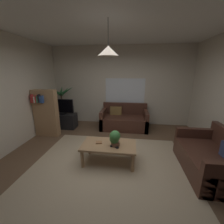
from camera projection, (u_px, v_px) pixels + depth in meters
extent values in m
cube|color=brown|center=(110.00, 162.00, 3.15)|extent=(4.93, 5.10, 0.02)
cube|color=tan|center=(109.00, 168.00, 2.96)|extent=(3.20, 2.80, 0.01)
cube|color=beige|center=(120.00, 86.00, 5.24)|extent=(5.05, 0.06, 2.78)
cube|color=white|center=(110.00, 16.00, 2.40)|extent=(4.93, 5.10, 0.02)
cube|color=white|center=(125.00, 94.00, 5.26)|extent=(1.41, 0.01, 1.10)
cube|color=#47281E|center=(124.00, 122.00, 4.98)|extent=(1.57, 0.88, 0.42)
cube|color=#47281E|center=(125.00, 108.00, 5.24)|extent=(1.57, 0.12, 0.40)
cube|color=#47281E|center=(103.00, 118.00, 5.05)|extent=(0.12, 0.88, 0.64)
cube|color=#47281E|center=(146.00, 120.00, 4.86)|extent=(0.12, 0.88, 0.64)
cube|color=brown|center=(116.00, 111.00, 5.12)|extent=(0.40, 0.12, 0.28)
cube|color=#47281E|center=(208.00, 162.00, 2.80)|extent=(0.88, 1.44, 0.42)
cube|color=#47281E|center=(195.00, 141.00, 3.41)|extent=(0.88, 0.12, 0.64)
cube|color=#A87F56|center=(109.00, 145.00, 3.06)|extent=(1.13, 0.64, 0.04)
cylinder|color=#A87F56|center=(82.00, 159.00, 2.93)|extent=(0.07, 0.07, 0.38)
cylinder|color=#A87F56|center=(133.00, 163.00, 2.81)|extent=(0.07, 0.07, 0.38)
cylinder|color=#A87F56|center=(89.00, 146.00, 3.43)|extent=(0.07, 0.07, 0.38)
cylinder|color=#A87F56|center=(133.00, 149.00, 3.30)|extent=(0.07, 0.07, 0.38)
cube|color=#99663F|center=(99.00, 142.00, 3.11)|extent=(0.15, 0.14, 0.02)
cube|color=black|center=(114.00, 146.00, 2.97)|extent=(0.17, 0.09, 0.02)
cube|color=black|center=(116.00, 147.00, 2.93)|extent=(0.15, 0.15, 0.02)
cylinder|color=brown|center=(115.00, 144.00, 2.99)|extent=(0.18, 0.18, 0.08)
sphere|color=#3D7F3D|center=(114.00, 139.00, 2.96)|extent=(0.20, 0.20, 0.20)
sphere|color=#3D7F3D|center=(115.00, 136.00, 2.92)|extent=(0.22, 0.22, 0.22)
cube|color=black|center=(63.00, 121.00, 5.04)|extent=(0.90, 0.44, 0.50)
cube|color=black|center=(62.00, 106.00, 4.88)|extent=(0.83, 0.05, 0.46)
cube|color=black|center=(61.00, 106.00, 4.85)|extent=(0.79, 0.00, 0.42)
cube|color=black|center=(62.00, 113.00, 4.95)|extent=(0.24, 0.16, 0.04)
cylinder|color=#4C4C51|center=(64.00, 119.00, 5.49)|extent=(0.32, 0.32, 0.30)
cylinder|color=brown|center=(62.00, 105.00, 5.34)|extent=(0.05, 0.05, 0.81)
cone|color=#235B2D|center=(67.00, 91.00, 5.19)|extent=(0.50, 0.15, 0.35)
cone|color=#235B2D|center=(65.00, 91.00, 5.31)|extent=(0.28, 0.34, 0.34)
cone|color=#235B2D|center=(61.00, 90.00, 5.38)|extent=(0.22, 0.43, 0.37)
cone|color=#235B2D|center=(55.00, 91.00, 5.23)|extent=(0.52, 0.10, 0.32)
cone|color=#235B2D|center=(57.00, 93.00, 5.11)|extent=(0.28, 0.33, 0.30)
cone|color=#235B2D|center=(61.00, 93.00, 5.05)|extent=(0.22, 0.39, 0.28)
cube|color=#A87F56|center=(46.00, 113.00, 4.31)|extent=(0.70, 0.22, 1.40)
cube|color=#B22D2D|center=(33.00, 98.00, 4.11)|extent=(0.05, 0.16, 0.23)
cube|color=#B22D2D|center=(34.00, 99.00, 4.11)|extent=(0.03, 0.16, 0.17)
cube|color=beige|center=(36.00, 99.00, 4.10)|extent=(0.04, 0.16, 0.18)
cube|color=#B22D2D|center=(37.00, 99.00, 4.09)|extent=(0.03, 0.16, 0.20)
cube|color=#387247|center=(38.00, 99.00, 4.09)|extent=(0.04, 0.16, 0.19)
cube|color=black|center=(40.00, 99.00, 4.08)|extent=(0.05, 0.16, 0.23)
cube|color=#2D4C8C|center=(41.00, 99.00, 4.08)|extent=(0.03, 0.16, 0.19)
cube|color=#2D4C8C|center=(43.00, 99.00, 4.07)|extent=(0.04, 0.16, 0.21)
cylinder|color=black|center=(108.00, 32.00, 2.48)|extent=(0.01, 0.01, 0.44)
cone|color=beige|center=(108.00, 51.00, 2.56)|extent=(0.39, 0.39, 0.17)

